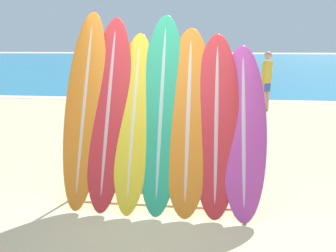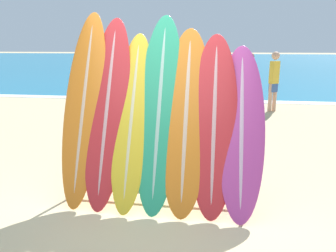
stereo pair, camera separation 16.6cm
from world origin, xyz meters
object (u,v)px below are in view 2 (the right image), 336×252
at_px(surfboard_slot_6, 241,129).
at_px(person_mid_beach, 274,79).
at_px(surfboard_slot_1, 108,109).
at_px(surfboard_slot_2, 132,118).
at_px(surfboard_slot_4, 186,117).
at_px(surfboard_slot_3, 159,109).
at_px(surfboard_rack, 159,170).
at_px(person_near_water, 248,82).
at_px(person_far_left, 229,95).
at_px(surfboard_slot_5, 214,122).
at_px(surfboard_slot_0, 84,105).
at_px(person_far_right, 170,77).

xyz_separation_m(surfboard_slot_6, person_mid_beach, (1.36, 6.18, -0.02)).
relative_size(surfboard_slot_1, person_mid_beach, 1.32).
height_order(surfboard_slot_2, surfboard_slot_4, surfboard_slot_4).
bearing_deg(surfboard_slot_2, surfboard_slot_3, 9.54).
distance_m(surfboard_slot_1, surfboard_slot_4, 1.00).
height_order(surfboard_rack, person_mid_beach, person_mid_beach).
xyz_separation_m(surfboard_slot_4, person_near_water, (1.22, 5.23, -0.14)).
xyz_separation_m(surfboard_slot_3, person_far_left, (0.98, 3.51, -0.33)).
bearing_deg(surfboard_slot_6, surfboard_rack, -175.34).
distance_m(surfboard_slot_1, person_mid_beach, 6.82).
height_order(surfboard_slot_4, surfboard_slot_6, surfboard_slot_4).
height_order(surfboard_slot_3, person_far_left, surfboard_slot_3).
xyz_separation_m(person_near_water, person_far_left, (-0.57, -1.68, -0.11)).
bearing_deg(surfboard_slot_2, person_far_left, 69.73).
height_order(surfboard_slot_2, surfboard_slot_5, surfboard_slot_2).
relative_size(surfboard_slot_3, surfboard_slot_4, 1.08).
relative_size(surfboard_slot_0, surfboard_slot_4, 1.10).
distance_m(surfboard_rack, person_far_right, 6.80).
bearing_deg(person_far_right, surfboard_slot_1, 34.09).
xyz_separation_m(surfboard_slot_0, surfboard_slot_4, (1.31, -0.04, -0.11)).
bearing_deg(person_far_right, person_far_left, 62.99).
height_order(surfboard_rack, surfboard_slot_1, surfboard_slot_1).
bearing_deg(surfboard_slot_3, person_far_right, 96.78).
distance_m(surfboard_slot_4, surfboard_slot_6, 0.67).
height_order(surfboard_slot_0, surfboard_slot_5, surfboard_slot_0).
bearing_deg(surfboard_slot_2, surfboard_slot_0, 175.60).
height_order(surfboard_slot_2, surfboard_slot_6, surfboard_slot_2).
bearing_deg(person_near_water, surfboard_slot_4, -77.32).
xyz_separation_m(surfboard_slot_4, person_far_left, (0.64, 3.55, -0.25)).
xyz_separation_m(surfboard_slot_4, person_mid_beach, (2.03, 6.13, -0.13)).
bearing_deg(surfboard_slot_3, surfboard_slot_5, -5.67).
xyz_separation_m(surfboard_slot_1, surfboard_slot_4, (1.00, -0.03, -0.07)).
xyz_separation_m(surfboard_slot_3, person_far_right, (-0.78, 6.56, -0.23)).
bearing_deg(person_mid_beach, person_far_left, -154.72).
bearing_deg(surfboard_slot_2, surfboard_rack, -17.60).
xyz_separation_m(surfboard_slot_5, surfboard_slot_6, (0.32, -0.02, -0.07)).
relative_size(surfboard_slot_1, surfboard_slot_4, 1.06).
relative_size(surfboard_slot_0, surfboard_slot_5, 1.14).
bearing_deg(surfboard_slot_1, person_near_water, 66.93).
relative_size(surfboard_slot_5, surfboard_slot_6, 1.07).
height_order(surfboard_slot_4, person_far_right, surfboard_slot_4).
bearing_deg(person_far_right, person_mid_beach, 114.50).
xyz_separation_m(surfboard_slot_1, surfboard_slot_5, (1.34, -0.05, -0.11)).
bearing_deg(person_mid_beach, surfboard_slot_4, -144.80).
distance_m(surfboard_slot_1, surfboard_slot_2, 0.34).
relative_size(surfboard_slot_2, surfboard_slot_6, 1.08).
bearing_deg(surfboard_slot_5, person_mid_beach, 74.67).
bearing_deg(surfboard_rack, person_far_left, 75.29).
bearing_deg(surfboard_slot_0, surfboard_slot_4, -1.55).
bearing_deg(surfboard_rack, surfboard_slot_3, 94.75).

